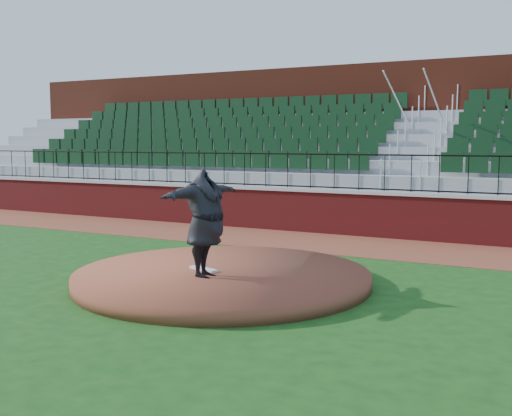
{
  "coord_description": "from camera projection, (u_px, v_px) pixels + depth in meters",
  "views": [
    {
      "loc": [
        5.93,
        -9.67,
        2.68
      ],
      "look_at": [
        0.0,
        1.5,
        1.3
      ],
      "focal_mm": 43.2,
      "sensor_mm": 36.0,
      "label": 1
    }
  ],
  "objects": [
    {
      "name": "concourse_wall",
      "position": [
        399.0,
        139.0,
        22.25
      ],
      "size": [
        34.0,
        0.5,
        5.5
      ],
      "primitive_type": "cube",
      "color": "maroon",
      "rests_on": "ground"
    },
    {
      "name": "ground",
      "position": [
        219.0,
        284.0,
        11.55
      ],
      "size": [
        90.0,
        90.0,
        0.0
      ],
      "primitive_type": "plane",
      "color": "#154313",
      "rests_on": "ground"
    },
    {
      "name": "seating_stands",
      "position": [
        375.0,
        153.0,
        19.84
      ],
      "size": [
        34.0,
        5.1,
        4.6
      ],
      "primitive_type": null,
      "color": "gray",
      "rests_on": "ground"
    },
    {
      "name": "field_wall",
      "position": [
        346.0,
        214.0,
        17.63
      ],
      "size": [
        34.0,
        0.35,
        1.2
      ],
      "primitive_type": "cube",
      "color": "maroon",
      "rests_on": "ground"
    },
    {
      "name": "wall_railing",
      "position": [
        347.0,
        172.0,
        17.5
      ],
      "size": [
        34.0,
        0.05,
        1.0
      ],
      "primitive_type": null,
      "color": "black",
      "rests_on": "wall_cap"
    },
    {
      "name": "pitchers_mound",
      "position": [
        223.0,
        277.0,
        11.58
      ],
      "size": [
        5.54,
        5.54,
        0.25
      ],
      "primitive_type": "cylinder",
      "color": "brown",
      "rests_on": "ground"
    },
    {
      "name": "pitcher",
      "position": [
        205.0,
        223.0,
        10.97
      ],
      "size": [
        0.73,
        2.41,
        1.94
      ],
      "primitive_type": "imported",
      "rotation": [
        0.0,
        0.0,
        1.61
      ],
      "color": "black",
      "rests_on": "pitchers_mound"
    },
    {
      "name": "pitching_rubber",
      "position": [
        204.0,
        269.0,
        11.62
      ],
      "size": [
        0.68,
        0.36,
        0.04
      ],
      "primitive_type": "cube",
      "rotation": [
        0.0,
        0.0,
        -0.32
      ],
      "color": "white",
      "rests_on": "pitchers_mound"
    },
    {
      "name": "wall_cap",
      "position": [
        346.0,
        191.0,
        17.56
      ],
      "size": [
        34.0,
        0.45,
        0.1
      ],
      "primitive_type": "cube",
      "color": "#B7B7B7",
      "rests_on": "field_wall"
    },
    {
      "name": "warning_track",
      "position": [
        325.0,
        242.0,
        16.29
      ],
      "size": [
        34.0,
        3.2,
        0.01
      ],
      "primitive_type": "cube",
      "color": "brown",
      "rests_on": "ground"
    }
  ]
}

